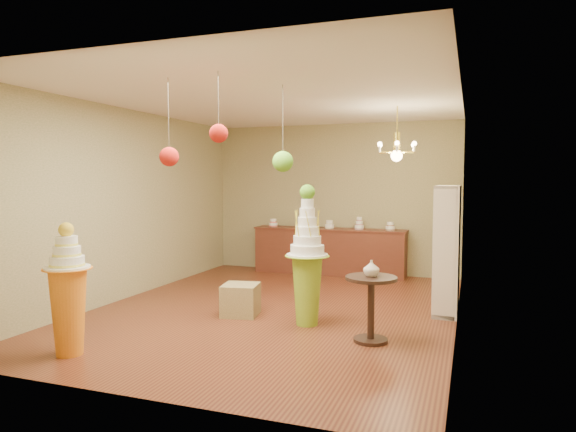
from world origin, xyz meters
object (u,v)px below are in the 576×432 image
(pedestal_green, at_px, (307,270))
(pedestal_orange, at_px, (68,300))
(round_table, at_px, (371,300))
(sideboard, at_px, (329,250))

(pedestal_green, relative_size, pedestal_orange, 1.27)
(pedestal_orange, xyz_separation_m, round_table, (2.97, 1.53, -0.10))
(sideboard, relative_size, round_table, 3.93)
(round_table, bearing_deg, pedestal_green, 155.21)
(pedestal_orange, bearing_deg, sideboard, 75.88)
(pedestal_orange, bearing_deg, round_table, 27.32)
(pedestal_green, xyz_separation_m, round_table, (0.91, -0.42, -0.22))
(pedestal_orange, bearing_deg, pedestal_green, 43.48)
(sideboard, bearing_deg, pedestal_green, -79.41)
(pedestal_green, distance_m, sideboard, 3.65)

